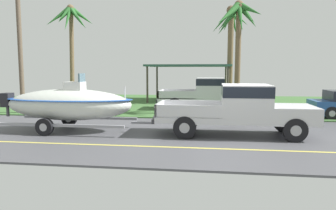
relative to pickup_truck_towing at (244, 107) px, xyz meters
The scene contains 9 objects.
ground 8.09m from the pickup_truck_towing, 93.82° to the left, with size 36.00×22.00×0.11m.
pickup_truck_towing is the anchor object (origin of this frame).
boat_on_trailer 6.77m from the pickup_truck_towing, behind, with size 6.22×2.29×2.27m.
parked_pickup_background 7.36m from the pickup_truck_towing, 100.33° to the left, with size 5.50×2.12×1.93m.
carport_awning 12.86m from the pickup_truck_towing, 103.19° to the left, with size 6.13×4.56×2.78m.
palm_tree_near_left 15.53m from the pickup_truck_towing, 138.23° to the left, with size 2.93×3.21×6.92m.
palm_tree_near_right 11.63m from the pickup_truck_towing, 89.75° to the left, with size 2.57×2.88×6.77m.
palm_tree_mid 6.68m from the pickup_truck_towing, 89.46° to the left, with size 2.58×3.17×6.00m.
utility_pole 12.63m from the pickup_truck_towing, 159.21° to the left, with size 0.24×1.80×7.81m.
Camera 1 is at (-0.65, -11.55, 2.41)m, focal length 34.38 mm.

